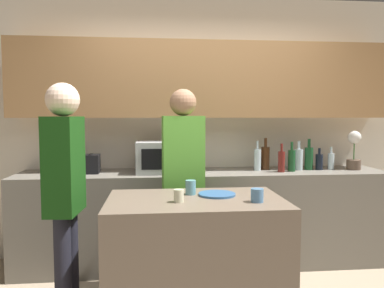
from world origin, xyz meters
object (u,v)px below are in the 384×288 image
(toaster, at_px, (86,164))
(cup_2, at_px, (179,196))
(bottle_3, at_px, (292,160))
(potted_plant, at_px, (354,150))
(bottle_4, at_px, (299,159))
(bottle_2, at_px, (281,161))
(microwave, at_px, (164,157))
(bottle_0, at_px, (257,159))
(person_left, at_px, (183,171))
(person_center, at_px, (65,185))
(bottle_7, at_px, (331,161))
(cup_1, at_px, (257,195))
(plate_on_island, at_px, (217,194))
(bottle_5, at_px, (309,158))
(cup_0, at_px, (191,187))
(bottle_1, at_px, (265,157))
(bottle_6, at_px, (319,161))

(toaster, xyz_separation_m, cup_2, (0.81, -1.24, -0.06))
(bottle_3, bearing_deg, potted_plant, 5.51)
(toaster, xyz_separation_m, bottle_4, (2.11, 0.03, 0.02))
(bottle_2, bearing_deg, microwave, 175.34)
(bottle_0, distance_m, bottle_2, 0.24)
(bottle_0, height_order, cup_2, bottle_0)
(potted_plant, distance_m, cup_2, 2.25)
(bottle_3, bearing_deg, toaster, 178.12)
(potted_plant, bearing_deg, person_left, -163.73)
(potted_plant, relative_size, person_center, 0.23)
(bottle_7, xyz_separation_m, cup_1, (-1.13, -1.31, -0.05))
(bottle_2, relative_size, plate_on_island, 1.07)
(person_center, bearing_deg, bottle_5, 121.93)
(cup_2, bearing_deg, bottle_3, 44.62)
(cup_2, height_order, person_left, person_left)
(potted_plant, height_order, bottle_4, potted_plant)
(potted_plant, bearing_deg, toaster, 180.00)
(toaster, height_order, bottle_0, bottle_0)
(cup_0, relative_size, cup_1, 1.16)
(bottle_0, xyz_separation_m, bottle_1, (0.10, 0.06, 0.01))
(bottle_6, relative_size, cup_0, 2.17)
(bottle_6, height_order, bottle_7, bottle_7)
(bottle_4, height_order, plate_on_island, bottle_4)
(toaster, relative_size, bottle_0, 0.88)
(bottle_3, relative_size, bottle_5, 0.93)
(plate_on_island, relative_size, cup_2, 3.12)
(bottle_0, height_order, bottle_4, bottle_0)
(toaster, bearing_deg, bottle_7, 0.53)
(person_left, bearing_deg, bottle_0, -148.47)
(bottle_1, distance_m, cup_1, 1.45)
(bottle_6, xyz_separation_m, cup_2, (-1.51, -1.26, -0.05))
(bottle_4, bearing_deg, cup_2, -135.74)
(toaster, height_order, person_center, person_center)
(bottle_6, height_order, cup_0, bottle_6)
(toaster, height_order, person_left, person_left)
(bottle_0, height_order, bottle_5, bottle_5)
(bottle_2, xyz_separation_m, bottle_4, (0.22, 0.12, 0.01))
(bottle_2, bearing_deg, bottle_3, 14.54)
(bottle_6, xyz_separation_m, person_center, (-2.26, -1.09, -0.00))
(potted_plant, bearing_deg, bottle_3, -174.49)
(bottle_0, height_order, person_left, person_left)
(bottle_5, distance_m, person_center, 2.42)
(bottle_2, relative_size, bottle_5, 0.89)
(cup_1, bearing_deg, cup_2, 174.83)
(bottle_4, distance_m, bottle_7, 0.34)
(potted_plant, xyz_separation_m, person_left, (-1.79, -0.52, -0.11))
(bottle_1, distance_m, person_left, 1.08)
(potted_plant, relative_size, bottle_3, 1.35)
(bottle_2, bearing_deg, bottle_4, 28.55)
(bottle_6, relative_size, plate_on_island, 0.85)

